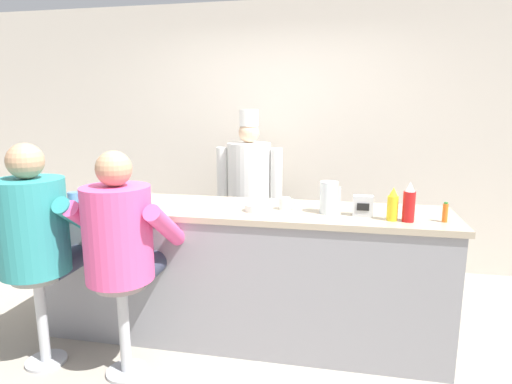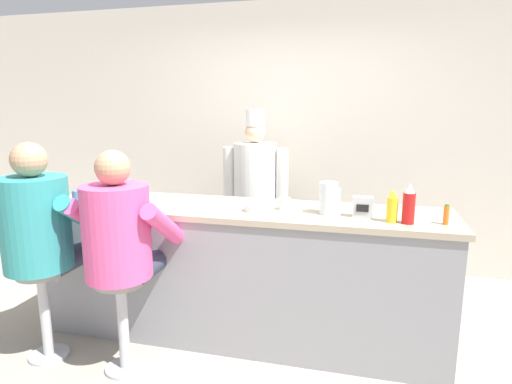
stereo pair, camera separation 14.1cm
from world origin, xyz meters
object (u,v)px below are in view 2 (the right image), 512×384
(water_pitcher_clear, at_px, (328,198))
(cereal_bowl, at_px, (256,208))
(diner_seated_pink, at_px, (120,236))
(cook_in_whites_near, at_px, (255,187))
(coffee_mug_blue, at_px, (79,197))
(mustard_bottle_yellow, at_px, (392,207))
(breakfast_plate, at_px, (132,198))
(napkin_dispenser_chrome, at_px, (363,207))
(diner_seated_teal, at_px, (40,227))
(coffee_mug_white, at_px, (285,204))
(hot_sauce_bottle_orange, at_px, (446,215))
(ketchup_bottle_red, at_px, (409,205))

(water_pitcher_clear, xyz_separation_m, cereal_bowl, (-0.48, -0.04, -0.08))
(diner_seated_pink, height_order, cook_in_whites_near, cook_in_whites_near)
(cereal_bowl, bearing_deg, cook_in_whites_near, 104.48)
(water_pitcher_clear, xyz_separation_m, diner_seated_pink, (-1.21, -0.52, -0.19))
(coffee_mug_blue, bearing_deg, mustard_bottle_yellow, 1.14)
(mustard_bottle_yellow, height_order, breakfast_plate, mustard_bottle_yellow)
(cook_in_whites_near, bearing_deg, napkin_dispenser_chrome, -49.70)
(breakfast_plate, relative_size, cook_in_whites_near, 0.17)
(napkin_dispenser_chrome, distance_m, diner_seated_teal, 2.07)
(diner_seated_teal, bearing_deg, coffee_mug_white, 20.77)
(hot_sauce_bottle_orange, distance_m, diner_seated_teal, 2.54)
(coffee_mug_white, distance_m, cook_in_whites_near, 1.22)
(ketchup_bottle_red, height_order, hot_sauce_bottle_orange, ketchup_bottle_red)
(water_pitcher_clear, height_order, napkin_dispenser_chrome, water_pitcher_clear)
(diner_seated_teal, bearing_deg, cereal_bowl, 20.26)
(coffee_mug_white, bearing_deg, water_pitcher_clear, -9.53)
(mustard_bottle_yellow, distance_m, diner_seated_teal, 2.23)
(cereal_bowl, xyz_separation_m, coffee_mug_white, (0.19, 0.08, 0.02))
(breakfast_plate, bearing_deg, coffee_mug_blue, -143.98)
(water_pitcher_clear, relative_size, coffee_mug_blue, 1.67)
(water_pitcher_clear, height_order, coffee_mug_white, water_pitcher_clear)
(hot_sauce_bottle_orange, distance_m, water_pitcher_clear, 0.71)
(breakfast_plate, height_order, cook_in_whites_near, cook_in_whites_near)
(ketchup_bottle_red, xyz_separation_m, water_pitcher_clear, (-0.49, 0.12, -0.01))
(coffee_mug_blue, bearing_deg, ketchup_bottle_red, 0.86)
(hot_sauce_bottle_orange, height_order, cook_in_whites_near, cook_in_whites_near)
(breakfast_plate, distance_m, coffee_mug_blue, 0.37)
(ketchup_bottle_red, xyz_separation_m, coffee_mug_blue, (-2.25, -0.03, -0.06))
(water_pitcher_clear, relative_size, cook_in_whites_near, 0.13)
(hot_sauce_bottle_orange, height_order, coffee_mug_blue, hot_sauce_bottle_orange)
(mustard_bottle_yellow, xyz_separation_m, breakfast_plate, (-1.86, 0.18, -0.08))
(mustard_bottle_yellow, xyz_separation_m, cereal_bowl, (-0.87, 0.07, -0.07))
(coffee_mug_blue, bearing_deg, hot_sauce_bottle_orange, 1.52)
(cereal_bowl, distance_m, cook_in_whites_near, 1.24)
(breakfast_plate, bearing_deg, hot_sauce_bottle_orange, -4.04)
(diner_seated_pink, relative_size, cook_in_whites_near, 0.86)
(hot_sauce_bottle_orange, bearing_deg, ketchup_bottle_red, -171.73)
(diner_seated_pink, bearing_deg, ketchup_bottle_red, 13.42)
(ketchup_bottle_red, relative_size, cereal_bowl, 1.62)
(coffee_mug_white, bearing_deg, breakfast_plate, 179.05)
(breakfast_plate, bearing_deg, diner_seated_teal, -118.87)
(water_pitcher_clear, relative_size, coffee_mug_white, 1.68)
(ketchup_bottle_red, bearing_deg, cereal_bowl, 175.23)
(coffee_mug_blue, distance_m, napkin_dispenser_chrome, 1.99)
(ketchup_bottle_red, relative_size, cook_in_whites_near, 0.15)
(hot_sauce_bottle_orange, distance_m, diner_seated_pink, 1.97)
(coffee_mug_white, height_order, cook_in_whites_near, cook_in_whites_near)
(hot_sauce_bottle_orange, bearing_deg, coffee_mug_blue, -178.48)
(coffee_mug_white, bearing_deg, diner_seated_teal, -159.23)
(coffee_mug_blue, bearing_deg, cereal_bowl, 5.08)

